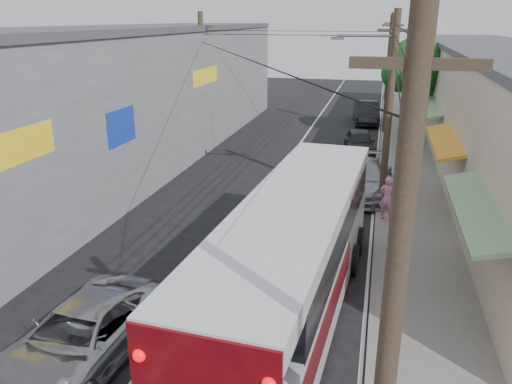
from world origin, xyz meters
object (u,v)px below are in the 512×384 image
(parked_car_mid, at_px, (359,142))
(pedestrian_far, at_px, (387,181))
(jeepney, at_px, (82,336))
(parked_car_far, at_px, (366,113))
(pedestrian_near, at_px, (387,198))
(parked_suv, at_px, (363,179))
(coach_bus, at_px, (295,257))

(parked_car_mid, bearing_deg, pedestrian_far, -85.50)
(jeepney, height_order, parked_car_far, parked_car_far)
(parked_car_mid, height_order, parked_car_far, parked_car_far)
(pedestrian_near, bearing_deg, parked_suv, -51.26)
(coach_bus, bearing_deg, jeepney, -141.47)
(jeepney, bearing_deg, parked_car_mid, 80.68)
(parked_suv, bearing_deg, pedestrian_near, -73.91)
(parked_suv, height_order, pedestrian_far, pedestrian_far)
(parked_suv, distance_m, parked_car_far, 16.75)
(jeepney, relative_size, parked_suv, 0.98)
(jeepney, xyz_separation_m, parked_car_far, (5.22, 30.35, 0.12))
(coach_bus, height_order, pedestrian_near, coach_bus)
(coach_bus, relative_size, parked_suv, 2.32)
(coach_bus, height_order, jeepney, coach_bus)
(parked_suv, relative_size, parked_car_far, 1.03)
(parked_suv, xyz_separation_m, parked_car_far, (-0.53, 16.74, 0.07))
(pedestrian_near, relative_size, pedestrian_far, 1.27)
(pedestrian_near, xyz_separation_m, pedestrian_far, (0.00, 2.89, -0.19))
(jeepney, xyz_separation_m, pedestrian_far, (6.82, 13.31, 0.12))
(jeepney, distance_m, parked_car_far, 30.79)
(parked_car_mid, xyz_separation_m, pedestrian_near, (1.60, -10.55, 0.31))
(jeepney, bearing_deg, parked_car_far, 84.89)
(coach_bus, distance_m, pedestrian_far, 10.53)
(coach_bus, distance_m, pedestrian_near, 7.75)
(jeepney, relative_size, parked_car_mid, 1.23)
(jeepney, xyz_separation_m, parked_suv, (5.75, 13.60, 0.04))
(jeepney, xyz_separation_m, parked_car_mid, (5.22, 20.98, -0.00))
(parked_car_far, height_order, pedestrian_far, parked_car_far)
(parked_car_mid, bearing_deg, coach_bus, -99.84)
(parked_suv, relative_size, parked_car_mid, 1.26)
(coach_bus, bearing_deg, parked_car_far, 91.85)
(jeepney, relative_size, pedestrian_near, 2.85)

